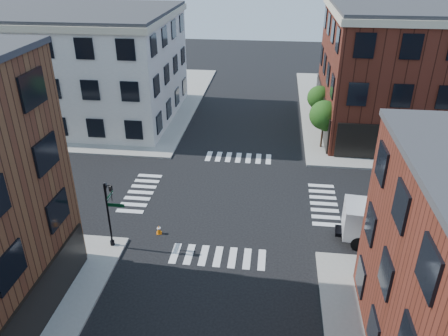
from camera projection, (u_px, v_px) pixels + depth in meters
ground at (230, 198)px, 33.11m from camera, size 120.00×120.00×0.00m
sidewalk_ne at (434, 113)px, 49.36m from camera, size 30.00×30.00×0.15m
sidewalk_nw at (79, 99)px, 53.81m from camera, size 30.00×30.00×0.15m
building_nw at (70, 66)px, 46.69m from camera, size 22.00×16.00×11.00m
tree_near at (325, 117)px, 39.64m from camera, size 2.69×2.69×4.49m
tree_far at (319, 99)px, 45.06m from camera, size 2.43×2.43×4.07m
signal_pole at (109, 208)px, 26.62m from camera, size 1.29×1.24×4.60m
box_truck at (415, 221)px, 26.98m from camera, size 8.48×3.25×3.76m
traffic_cone at (159, 230)px, 28.96m from camera, size 0.43×0.43×0.64m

